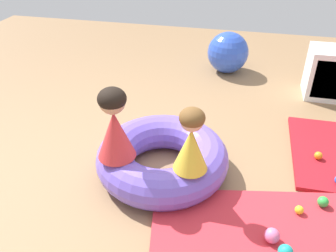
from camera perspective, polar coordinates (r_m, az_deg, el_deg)
The scene contains 12 objects.
ground_plane at distance 3.01m, azimuth -2.20°, elevation -6.85°, with size 8.00×8.00×0.00m, color #93704C.
gym_mat_near_right at distance 2.54m, azimuth 14.48°, elevation -16.75°, with size 1.45×0.81×0.04m, color red.
inflatable_cushion at distance 2.87m, azimuth -0.91°, elevation -5.14°, with size 1.08×1.08×0.31m, color #7056D1.
child_in_red at distance 2.51m, azimuth -8.71°, elevation 0.23°, with size 0.31×0.31×0.56m.
child_in_yellow at distance 2.39m, azimuth 3.78°, elevation -2.37°, with size 0.35×0.35×0.49m.
play_ball_green at distance 2.83m, azimuth 23.90°, elevation -11.19°, with size 0.08×0.08×0.08m, color green.
play_ball_pink at distance 2.47m, azimuth 16.55°, elevation -16.71°, with size 0.10×0.10×0.10m, color pink.
play_ball_orange at distance 3.28m, azimuth 23.25°, elevation -4.44°, with size 0.07×0.07×0.07m, color orange.
play_ball_yellow at distance 2.71m, azimuth 20.55°, elevation -12.66°, with size 0.06×0.06×0.06m, color yellow.
play_ball_teal at distance 2.41m, azimuth 18.57°, elevation -18.83°, with size 0.10×0.10×0.10m, color teal.
exercise_ball_large at distance 4.72m, azimuth 9.71°, elevation 11.70°, with size 0.53×0.53×0.53m, color blue.
storage_cube at distance 4.38m, azimuth 24.51°, elevation 7.77°, with size 0.44×0.44×0.56m.
Camera 1 is at (0.64, -2.23, 1.91)m, focal length 37.49 mm.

